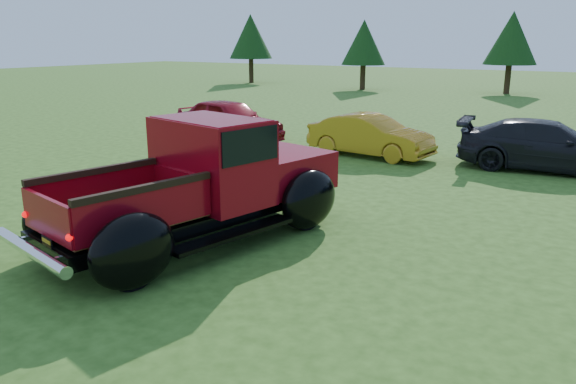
% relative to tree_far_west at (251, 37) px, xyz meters
% --- Properties ---
extents(ground, '(120.00, 120.00, 0.00)m').
position_rel_tree_far_west_xyz_m(ground, '(22.00, -30.00, -3.52)').
color(ground, '#2D4E16').
rests_on(ground, ground).
extents(tree_far_west, '(3.33, 3.33, 5.20)m').
position_rel_tree_far_west_xyz_m(tree_far_west, '(0.00, 0.00, 0.00)').
color(tree_far_west, '#332114').
rests_on(tree_far_west, ground).
extents(tree_west, '(2.94, 2.94, 4.60)m').
position_rel_tree_far_west_xyz_m(tree_west, '(10.00, -1.00, -0.41)').
color(tree_west, '#332114').
rests_on(tree_west, ground).
extents(tree_mid_left, '(3.20, 3.20, 5.00)m').
position_rel_tree_far_west_xyz_m(tree_mid_left, '(19.00, 1.00, -0.14)').
color(tree_mid_left, '#332114').
rests_on(tree_mid_left, ground).
extents(pickup_truck, '(3.55, 5.84, 2.05)m').
position_rel_tree_far_west_xyz_m(pickup_truck, '(20.12, -29.39, -2.54)').
color(pickup_truck, black).
rests_on(pickup_truck, ground).
extents(show_car_red, '(4.35, 2.35, 1.41)m').
position_rel_tree_far_west_xyz_m(show_car_red, '(14.55, -21.74, -2.82)').
color(show_car_red, maroon).
rests_on(show_car_red, ground).
extents(show_car_yellow, '(3.79, 1.64, 1.21)m').
position_rel_tree_far_west_xyz_m(show_car_yellow, '(19.65, -21.60, -2.91)').
color(show_car_yellow, '#B27D17').
rests_on(show_car_yellow, ground).
extents(show_car_grey, '(4.66, 2.31, 1.30)m').
position_rel_tree_far_west_xyz_m(show_car_grey, '(24.31, -20.87, -2.87)').
color(show_car_grey, black).
rests_on(show_car_grey, ground).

